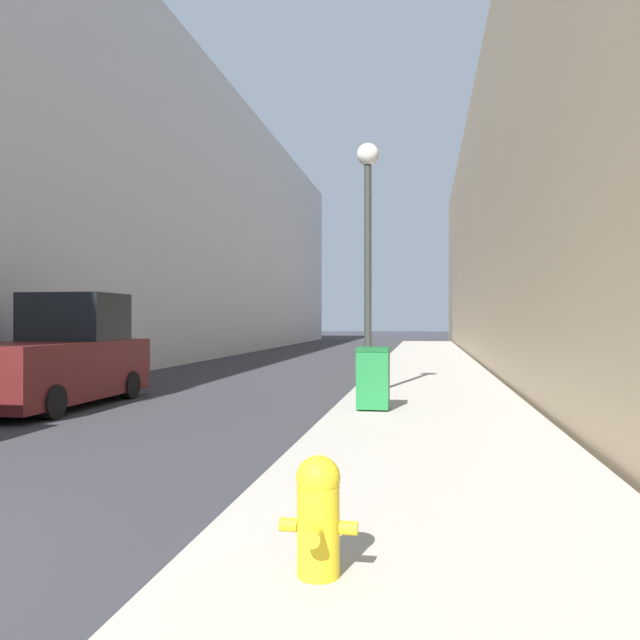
{
  "coord_description": "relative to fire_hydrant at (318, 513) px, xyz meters",
  "views": [
    {
      "loc": [
        5.36,
        -2.83,
        1.82
      ],
      "look_at": [
        1.69,
        18.86,
        1.83
      ],
      "focal_mm": 35.0,
      "sensor_mm": 36.0,
      "label": 1
    }
  ],
  "objects": [
    {
      "name": "sidewalk_right",
      "position": [
        0.84,
        16.8,
        -0.49
      ],
      "size": [
        3.8,
        60.0,
        0.14
      ],
      "color": "#ADA89E",
      "rests_on": "ground"
    },
    {
      "name": "building_left_glass",
      "position": [
        -15.1,
        24.8,
        6.39
      ],
      "size": [
        12.0,
        60.0,
        13.91
      ],
      "color": "#BCBCC1",
      "rests_on": "ground"
    },
    {
      "name": "building_right_stone",
      "position": [
        8.84,
        24.8,
        5.66
      ],
      "size": [
        12.0,
        60.0,
        12.45
      ],
      "color": "tan",
      "rests_on": "ground"
    },
    {
      "name": "fire_hydrant",
      "position": [
        0.0,
        0.0,
        0.0
      ],
      "size": [
        0.52,
        0.41,
        0.79
      ],
      "color": "yellow",
      "rests_on": "sidewalk_right"
    },
    {
      "name": "trash_bin",
      "position": [
        -0.27,
        7.68,
        0.19
      ],
      "size": [
        0.61,
        0.62,
        1.18
      ],
      "color": "#1E7538",
      "rests_on": "sidewalk_right"
    },
    {
      "name": "lamppost",
      "position": [
        -0.59,
        10.07,
        3.24
      ],
      "size": [
        0.51,
        0.51,
        5.7
      ],
      "color": "#2D332D",
      "rests_on": "sidewalk_right"
    },
    {
      "name": "pickup_truck",
      "position": [
        -7.06,
        8.14,
        0.43
      ],
      "size": [
        2.19,
        4.91,
        2.43
      ],
      "color": "#561919",
      "rests_on": "ground"
    }
  ]
}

